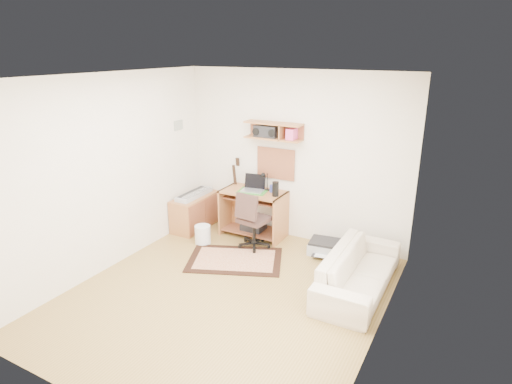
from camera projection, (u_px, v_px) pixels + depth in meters
The scene contains 22 objects.
floor at pixel (226, 295), 5.29m from camera, with size 3.60×4.00×0.01m, color #A28143.
ceiling at pixel (221, 76), 4.46m from camera, with size 3.60×4.00×0.01m, color white.
back_wall at pixel (294, 157), 6.55m from camera, with size 3.60×0.01×2.60m, color white.
left_wall at pixel (108, 174), 5.69m from camera, with size 0.01×4.00×2.60m, color white.
right_wall at pixel (385, 224), 4.06m from camera, with size 0.01×4.00×2.60m, color white.
wall_shelf at pixel (273, 131), 6.45m from camera, with size 0.90×0.25×0.26m, color #B2713F.
cork_board at pixel (276, 163), 6.70m from camera, with size 0.64×0.03×0.49m, color tan.
wall_photo at pixel (178, 125), 6.80m from camera, with size 0.02×0.20×0.15m, color #4C8CBF.
desk at pixel (254, 213), 6.86m from camera, with size 1.00×0.55×0.75m, color #B2713F, non-canonical shape.
laptop at pixel (253, 184), 6.68m from camera, with size 0.33×0.33×0.26m, color silver, non-canonical shape.
speaker at pixel (275, 189), 6.48m from camera, with size 0.10×0.10×0.22m, color black.
desk_lamp at pixel (267, 181), 6.73m from camera, with size 0.10×0.10×0.29m, color black, non-canonical shape.
pencil_cup at pixel (272, 189), 6.68m from camera, with size 0.08×0.08×0.11m, color #343D9D.
boombox at pixel (266, 132), 6.50m from camera, with size 0.36×0.16×0.19m, color black.
rug at pixel (235, 260), 6.15m from camera, with size 1.31×0.87×0.02m, color beige.
task_chair at pixel (254, 219), 6.42m from camera, with size 0.46×0.46×0.90m, color #3B2722, non-canonical shape.
cabinet at pixel (195, 212), 7.21m from camera, with size 0.40×0.90×0.55m, color #B2713F.
music_keyboard at pixel (194, 194), 7.11m from camera, with size 0.24×0.76×0.07m, color #B2B5BA.
guitar at pixel (234, 194), 7.10m from camera, with size 0.32×0.20×1.19m, color #B56C37, non-canonical shape.
waste_basket at pixel (203, 235), 6.64m from camera, with size 0.24×0.24×0.29m, color white.
printer at pixel (326, 248), 6.34m from camera, with size 0.49×0.38×0.19m, color #A5A8AA.
sofa at pixel (359, 264), 5.32m from camera, with size 1.75×0.51×0.69m, color beige.
Camera 1 is at (2.51, -3.88, 2.89)m, focal length 30.18 mm.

